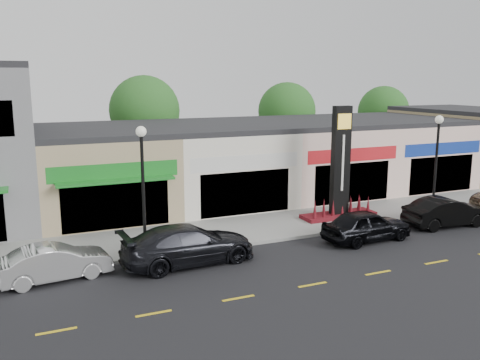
{
  "coord_description": "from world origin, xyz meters",
  "views": [
    {
      "loc": [
        -12.49,
        -18.23,
        7.49
      ],
      "look_at": [
        -2.93,
        4.0,
        2.69
      ],
      "focal_mm": 38.0,
      "sensor_mm": 36.0,
      "label": 1
    }
  ],
  "objects_px": {
    "car_black_sedan": "(367,225)",
    "car_white_van": "(55,262)",
    "pylon_sign": "(340,179)",
    "car_black_conv": "(447,212)",
    "lamp_west_near": "(143,177)",
    "car_dark_sedan": "(188,244)",
    "lamp_east_near": "(437,155)"
  },
  "relations": [
    {
      "from": "car_dark_sedan",
      "to": "car_white_van",
      "type": "bearing_deg",
      "value": 82.52
    },
    {
      "from": "car_dark_sedan",
      "to": "car_black_conv",
      "type": "bearing_deg",
      "value": -94.43
    },
    {
      "from": "car_white_van",
      "to": "pylon_sign",
      "type": "bearing_deg",
      "value": -86.52
    },
    {
      "from": "lamp_east_near",
      "to": "car_dark_sedan",
      "type": "height_order",
      "value": "lamp_east_near"
    },
    {
      "from": "car_white_van",
      "to": "car_dark_sedan",
      "type": "distance_m",
      "value": 5.2
    },
    {
      "from": "car_black_conv",
      "to": "lamp_west_near",
      "type": "bearing_deg",
      "value": 88.23
    },
    {
      "from": "lamp_west_near",
      "to": "car_black_sedan",
      "type": "xyz_separation_m",
      "value": [
        10.08,
        -1.95,
        -2.73
      ]
    },
    {
      "from": "lamp_east_near",
      "to": "pylon_sign",
      "type": "bearing_deg",
      "value": 161.25
    },
    {
      "from": "car_black_sedan",
      "to": "car_white_van",
      "type": "bearing_deg",
      "value": 83.68
    },
    {
      "from": "lamp_east_near",
      "to": "pylon_sign",
      "type": "height_order",
      "value": "pylon_sign"
    },
    {
      "from": "pylon_sign",
      "to": "car_white_van",
      "type": "relative_size",
      "value": 1.44
    },
    {
      "from": "pylon_sign",
      "to": "car_black_sedan",
      "type": "height_order",
      "value": "pylon_sign"
    },
    {
      "from": "lamp_east_near",
      "to": "car_white_van",
      "type": "distance_m",
      "value": 19.96
    },
    {
      "from": "pylon_sign",
      "to": "car_dark_sedan",
      "type": "height_order",
      "value": "pylon_sign"
    },
    {
      "from": "lamp_west_near",
      "to": "pylon_sign",
      "type": "xyz_separation_m",
      "value": [
        11.0,
        1.7,
        -1.2
      ]
    },
    {
      "from": "lamp_west_near",
      "to": "car_white_van",
      "type": "bearing_deg",
      "value": -162.1
    },
    {
      "from": "lamp_east_near",
      "to": "car_black_conv",
      "type": "relative_size",
      "value": 1.2
    },
    {
      "from": "car_white_van",
      "to": "car_dark_sedan",
      "type": "bearing_deg",
      "value": -101.03
    },
    {
      "from": "car_black_sedan",
      "to": "car_dark_sedan",
      "type": "bearing_deg",
      "value": 83.85
    },
    {
      "from": "car_white_van",
      "to": "car_black_sedan",
      "type": "xyz_separation_m",
      "value": [
        13.81,
        -0.75,
        0.06
      ]
    },
    {
      "from": "pylon_sign",
      "to": "car_dark_sedan",
      "type": "relative_size",
      "value": 1.07
    },
    {
      "from": "car_dark_sedan",
      "to": "car_black_sedan",
      "type": "bearing_deg",
      "value": -97.04
    },
    {
      "from": "lamp_east_near",
      "to": "car_white_van",
      "type": "height_order",
      "value": "lamp_east_near"
    },
    {
      "from": "lamp_east_near",
      "to": "car_dark_sedan",
      "type": "bearing_deg",
      "value": -174.07
    },
    {
      "from": "car_black_sedan",
      "to": "car_black_conv",
      "type": "bearing_deg",
      "value": -89.34
    },
    {
      "from": "pylon_sign",
      "to": "car_black_conv",
      "type": "xyz_separation_m",
      "value": [
        4.42,
        -3.29,
        -1.52
      ]
    },
    {
      "from": "car_dark_sedan",
      "to": "car_black_sedan",
      "type": "xyz_separation_m",
      "value": [
        8.62,
        -0.44,
        -0.06
      ]
    },
    {
      "from": "lamp_west_near",
      "to": "car_black_conv",
      "type": "distance_m",
      "value": 15.74
    },
    {
      "from": "car_white_van",
      "to": "car_dark_sedan",
      "type": "xyz_separation_m",
      "value": [
        5.19,
        -0.31,
        0.13
      ]
    },
    {
      "from": "car_dark_sedan",
      "to": "lamp_east_near",
      "type": "bearing_deg",
      "value": -88.18
    },
    {
      "from": "car_white_van",
      "to": "car_black_sedan",
      "type": "relative_size",
      "value": 0.95
    },
    {
      "from": "pylon_sign",
      "to": "car_white_van",
      "type": "height_order",
      "value": "pylon_sign"
    }
  ]
}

